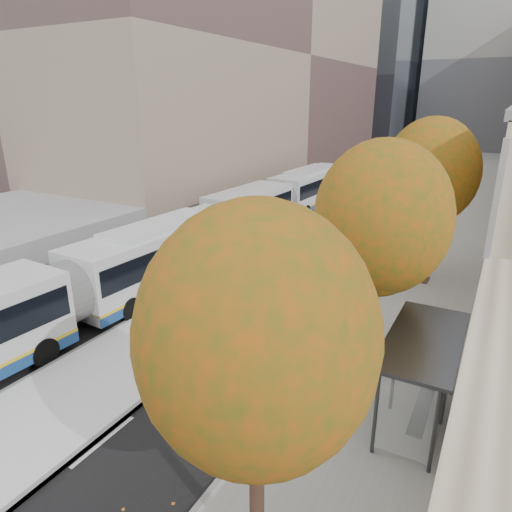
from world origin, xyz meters
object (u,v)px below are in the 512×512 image
Objects in this scene: distant_car at (343,183)px; bus_shelter at (430,354)px; cyclist at (206,397)px; bus_near at (95,282)px; bus_far at (288,196)px.

bus_shelter is at bearing -57.37° from distant_car.
bus_near is at bearing 167.29° from cyclist.
bus_shelter reaches higher than distant_car.
bus_far reaches higher than bus_near.
bus_near is 32.58m from distant_car.
bus_near reaches higher than bus_shelter.
bus_near is 0.99× the size of bus_far.
bus_shelter is at bearing 37.27° from cyclist.
bus_far reaches higher than distant_car.
bus_near is 5.06× the size of distant_car.
bus_near is 8.18m from cyclist.
bus_far is (-13.30, 19.60, -0.50)m from bus_shelter.
bus_shelter is 12.96m from bus_near.
distant_car is at bearing 92.28° from bus_far.
cyclist is at bearing -152.08° from bus_shelter.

